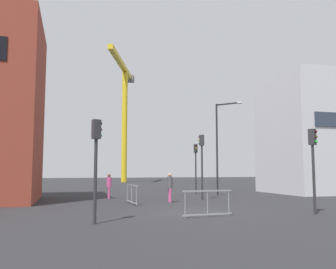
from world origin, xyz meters
The scene contains 11 objects.
ground centered at (0.00, 0.00, 0.00)m, with size 160.00×160.00×0.00m, color #28282B.
construction_crane centered at (2.82, 42.95, 13.11)m, with size 6.56×17.71×19.08m.
streetlamp_tall centered at (5.65, 10.12, 4.24)m, with size 1.57×1.61×7.06m.
traffic_light_island centered at (4.78, -2.05, 2.50)m, with size 0.35×0.39×3.70m.
traffic_light_crosswalk centered at (2.88, 6.75, 2.82)m, with size 0.39×0.35×4.21m.
traffic_light_far centered at (-4.55, -2.45, 2.51)m, with size 0.39×0.32×3.71m.
traffic_light_median centered at (4.44, 12.40, 2.70)m, with size 0.24×0.37×4.03m.
pedestrian_walking centered at (0.33, 5.37, 1.01)m, with size 0.34×0.34×1.73m.
pedestrian_waiting centered at (-2.91, 8.93, 0.96)m, with size 0.34×0.34×1.65m.
safety_barrier_rear centered at (-2.05, 4.86, 0.56)m, with size 0.22×2.50×1.08m.
safety_barrier_mid_span centered at (0.01, -1.65, 0.56)m, with size 2.20×0.29×1.08m.
Camera 1 is at (-5.42, -15.74, 1.89)m, focal length 38.93 mm.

